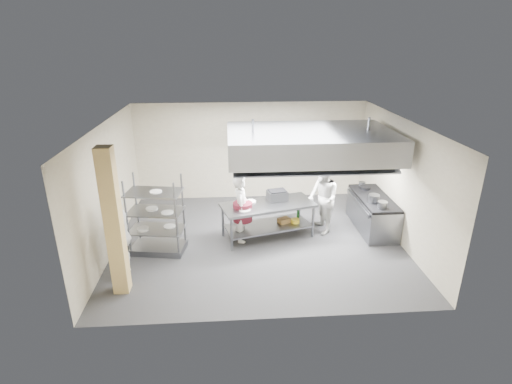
{
  "coord_description": "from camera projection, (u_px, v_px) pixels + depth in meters",
  "views": [
    {
      "loc": [
        -0.69,
        -8.91,
        4.81
      ],
      "look_at": [
        -0.04,
        0.2,
        1.24
      ],
      "focal_mm": 28.0,
      "sensor_mm": 36.0,
      "label": 1
    }
  ],
  "objects": [
    {
      "name": "exhaust_hood",
      "position": [
        310.0,
        143.0,
        9.66
      ],
      "size": [
        4.0,
        2.5,
        0.6
      ],
      "primitive_type": "cube",
      "color": "gray",
      "rests_on": "ceiling"
    },
    {
      "name": "chef_line",
      "position": [
        322.0,
        198.0,
        10.22
      ],
      "size": [
        0.85,
        1.01,
        1.87
      ],
      "primitive_type": "imported",
      "rotation": [
        0.0,
        0.0,
        -1.41
      ],
      "color": "silver",
      "rests_on": "floor"
    },
    {
      "name": "stockpot",
      "position": [
        374.0,
        198.0,
        10.06
      ],
      "size": [
        0.28,
        0.28,
        0.19
      ],
      "primitive_type": "cylinder",
      "color": "gray",
      "rests_on": "range_top"
    },
    {
      "name": "hood_strip_a",
      "position": [
        273.0,
        156.0,
        9.71
      ],
      "size": [
        1.6,
        0.12,
        0.04
      ],
      "primitive_type": "cube",
      "color": "white",
      "rests_on": "exhaust_hood"
    },
    {
      "name": "island",
      "position": [
        268.0,
        220.0,
        10.12
      ],
      "size": [
        2.48,
        1.54,
        0.91
      ],
      "primitive_type": null,
      "rotation": [
        0.0,
        0.0,
        0.27
      ],
      "color": "gray",
      "rests_on": "floor"
    },
    {
      "name": "cooking_range",
      "position": [
        372.0,
        214.0,
        10.59
      ],
      "size": [
        0.8,
        2.0,
        0.84
      ],
      "primitive_type": "cube",
      "color": "gray",
      "rests_on": "floor"
    },
    {
      "name": "ceiling",
      "position": [
        258.0,
        122.0,
        8.98
      ],
      "size": [
        7.0,
        7.0,
        0.0
      ],
      "primitive_type": "plane",
      "rotation": [
        3.14,
        0.0,
        0.0
      ],
      "color": "silver",
      "rests_on": "wall_back"
    },
    {
      "name": "griddle",
      "position": [
        277.0,
        195.0,
        10.17
      ],
      "size": [
        0.55,
        0.47,
        0.23
      ],
      "primitive_type": "cube",
      "rotation": [
        0.0,
        0.0,
        0.22
      ],
      "color": "slate",
      "rests_on": "island_worktop"
    },
    {
      "name": "pass_rack",
      "position": [
        156.0,
        215.0,
        9.28
      ],
      "size": [
        1.34,
        0.91,
        1.86
      ],
      "primitive_type": null,
      "rotation": [
        0.0,
        0.0,
        -0.16
      ],
      "color": "slate",
      "rests_on": "floor"
    },
    {
      "name": "island_worktop",
      "position": [
        268.0,
        205.0,
        9.97
      ],
      "size": [
        2.48,
        1.54,
        0.06
      ],
      "primitive_type": "cube",
      "rotation": [
        0.0,
        0.0,
        0.27
      ],
      "color": "gray",
      "rests_on": "island"
    },
    {
      "name": "chef_head",
      "position": [
        241.0,
        209.0,
        9.82
      ],
      "size": [
        0.46,
        0.65,
        1.7
      ],
      "primitive_type": "imported",
      "rotation": [
        0.0,
        0.0,
        1.48
      ],
      "color": "silver",
      "rests_on": "floor"
    },
    {
      "name": "floor",
      "position": [
        258.0,
        241.0,
        10.07
      ],
      "size": [
        7.0,
        7.0,
        0.0
      ],
      "primitive_type": "plane",
      "color": "#2C2C2E",
      "rests_on": "ground"
    },
    {
      "name": "hood_strip_b",
      "position": [
        346.0,
        155.0,
        9.83
      ],
      "size": [
        1.6,
        0.12,
        0.04
      ],
      "primitive_type": "cube",
      "color": "white",
      "rests_on": "exhaust_hood"
    },
    {
      "name": "wicker_basket",
      "position": [
        284.0,
        220.0,
        10.28
      ],
      "size": [
        0.35,
        0.31,
        0.13
      ],
      "primitive_type": "cube",
      "rotation": [
        0.0,
        0.0,
        0.46
      ],
      "color": "#99683D",
      "rests_on": "island_undershelf"
    },
    {
      "name": "island_undershelf",
      "position": [
        268.0,
        226.0,
        10.18
      ],
      "size": [
        2.28,
        1.4,
        0.04
      ],
      "primitive_type": "cube",
      "rotation": [
        0.0,
        0.0,
        0.27
      ],
      "color": "slate",
      "rests_on": "island"
    },
    {
      "name": "wall_back",
      "position": [
        251.0,
        151.0,
        12.31
      ],
      "size": [
        7.0,
        0.0,
        7.0
      ],
      "primitive_type": "plane",
      "rotation": [
        1.57,
        0.0,
        0.0
      ],
      "color": "#B5AA90",
      "rests_on": "ground"
    },
    {
      "name": "wall_shelf",
      "position": [
        309.0,
        152.0,
        12.29
      ],
      "size": [
        1.5,
        0.28,
        0.04
      ],
      "primitive_type": "cube",
      "color": "gray",
      "rests_on": "wall_back"
    },
    {
      "name": "range_top",
      "position": [
        374.0,
        198.0,
        10.43
      ],
      "size": [
        0.78,
        1.96,
        0.06
      ],
      "primitive_type": "cube",
      "color": "black",
      "rests_on": "cooking_range"
    },
    {
      "name": "plate_stack",
      "position": [
        157.0,
        228.0,
        9.4
      ],
      "size": [
        0.28,
        0.28,
        0.05
      ],
      "primitive_type": "cylinder",
      "color": "white",
      "rests_on": "pass_rack"
    },
    {
      "name": "wall_right",
      "position": [
        401.0,
        181.0,
        9.76
      ],
      "size": [
        0.0,
        6.0,
        6.0
      ],
      "primitive_type": "plane",
      "rotation": [
        1.57,
        0.0,
        -1.57
      ],
      "color": "#B5AA90",
      "rests_on": "ground"
    },
    {
      "name": "wall_left",
      "position": [
        109.0,
        189.0,
        9.29
      ],
      "size": [
        0.0,
        6.0,
        6.0
      ],
      "primitive_type": "plane",
      "rotation": [
        1.57,
        0.0,
        1.57
      ],
      "color": "#B5AA90",
      "rests_on": "ground"
    },
    {
      "name": "column",
      "position": [
        114.0,
        223.0,
        7.57
      ],
      "size": [
        0.3,
        0.3,
        3.0
      ],
      "primitive_type": "cube",
      "color": "tan",
      "rests_on": "floor"
    },
    {
      "name": "chef_plating",
      "position": [
        120.0,
        235.0,
        8.34
      ],
      "size": [
        0.54,
        1.12,
        1.86
      ],
      "primitive_type": "imported",
      "rotation": [
        0.0,
        0.0,
        -1.49
      ],
      "color": "silver",
      "rests_on": "floor"
    }
  ]
}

